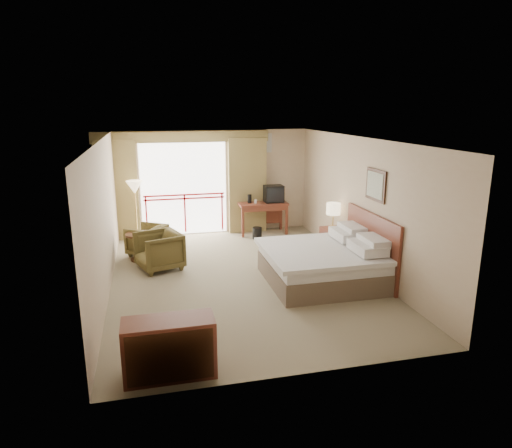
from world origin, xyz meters
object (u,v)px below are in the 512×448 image
object	(u,v)px
desk	(262,209)
wastebasket	(257,233)
dresser	(169,348)
nightstand	(333,242)
side_table	(139,242)
tv	(274,194)
armchair_near	(160,269)
floor_lamp	(135,190)
table_lamp	(333,209)
bed	(324,263)
armchair_far	(148,254)

from	to	relation	value
desk	wastebasket	distance (m)	0.79
dresser	wastebasket	bearing A→B (deg)	67.13
nightstand	side_table	bearing A→B (deg)	167.02
nightstand	tv	size ratio (longest dim) A/B	1.30
desk	armchair_near	bearing A→B (deg)	-142.97
nightstand	dresser	distance (m)	5.53
armchair_near	floor_lamp	world-z (taller)	floor_lamp
nightstand	table_lamp	bearing A→B (deg)	86.14
side_table	dresser	size ratio (longest dim) A/B	0.54
bed	armchair_far	world-z (taller)	bed
bed	side_table	distance (m)	4.07
floor_lamp	table_lamp	bearing A→B (deg)	-25.42
armchair_near	nightstand	bearing A→B (deg)	70.74
table_lamp	dresser	size ratio (longest dim) A/B	0.49
tv	armchair_far	size ratio (longest dim) A/B	0.65
wastebasket	bed	bearing A→B (deg)	-79.89
wastebasket	armchair_near	xyz separation A→B (m)	(-2.50, -1.68, -0.15)
table_lamp	side_table	xyz separation A→B (m)	(-4.25, 0.63, -0.65)
desk	wastebasket	bearing A→B (deg)	-117.60
armchair_far	armchair_near	distance (m)	1.05
desk	tv	size ratio (longest dim) A/B	2.61
desk	armchair_near	xyz separation A→B (m)	(-2.76, -2.23, -0.65)
desk	dresser	xyz separation A→B (m)	(-2.77, -6.23, -0.27)
nightstand	dresser	size ratio (longest dim) A/B	0.56
armchair_near	floor_lamp	xyz separation A→B (m)	(-0.46, 2.07, 1.33)
table_lamp	floor_lamp	xyz separation A→B (m)	(-4.31, 2.05, 0.27)
armchair_near	dresser	xyz separation A→B (m)	(-0.00, -4.00, 0.38)
nightstand	bed	bearing A→B (deg)	-122.47
table_lamp	side_table	world-z (taller)	table_lamp
table_lamp	armchair_near	xyz separation A→B (m)	(-3.85, -0.02, -1.07)
desk	wastebasket	world-z (taller)	desk
armchair_far	armchair_near	xyz separation A→B (m)	(0.24, -1.03, 0.00)
bed	table_lamp	size ratio (longest dim) A/B	3.86
tv	side_table	distance (m)	3.84
armchair_near	dresser	size ratio (longest dim) A/B	0.76
bed	floor_lamp	size ratio (longest dim) A/B	1.37
nightstand	dresser	bearing A→B (deg)	-137.98
floor_lamp	armchair_near	bearing A→B (deg)	-77.35
bed	desk	bearing A→B (deg)	94.59
side_table	floor_lamp	size ratio (longest dim) A/B	0.39
bed	wastebasket	distance (m)	3.21
armchair_near	wastebasket	bearing A→B (deg)	105.10
nightstand	dresser	xyz separation A→B (m)	(-3.85, -3.97, 0.06)
armchair_far	bed	bearing A→B (deg)	85.98
nightstand	armchair_near	world-z (taller)	nightstand
side_table	floor_lamp	world-z (taller)	floor_lamp
armchair_far	dresser	bearing A→B (deg)	35.77
bed	nightstand	world-z (taller)	bed
armchair_near	dresser	distance (m)	4.02
table_lamp	tv	distance (m)	2.28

